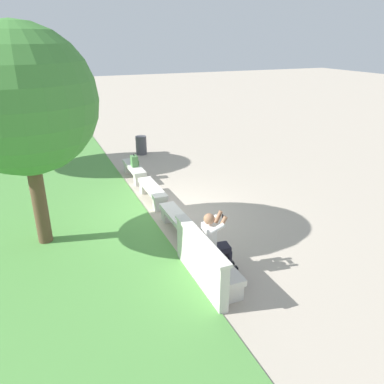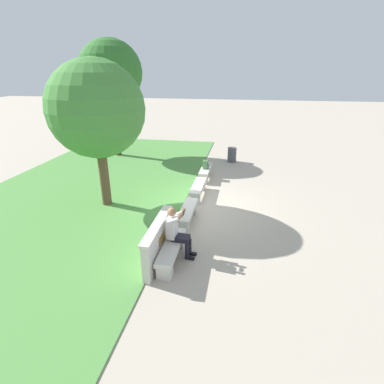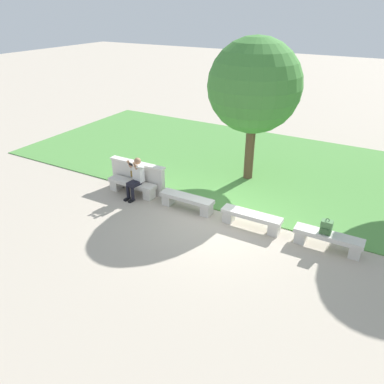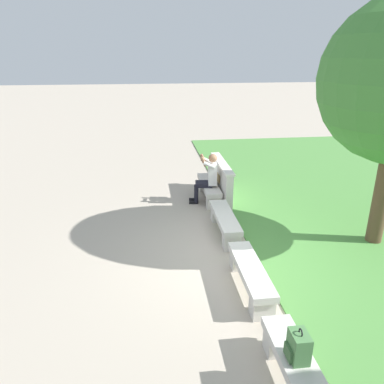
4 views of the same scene
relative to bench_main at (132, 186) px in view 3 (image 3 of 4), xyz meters
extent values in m
plane|color=#B2A593|center=(3.14, 0.00, -0.29)|extent=(80.00, 80.00, 0.00)
cube|color=#518E42|center=(3.14, 4.38, -0.28)|extent=(19.99, 8.00, 0.03)
cube|color=beige|center=(0.00, 0.00, 0.10)|extent=(1.72, 0.40, 0.12)
cube|color=beige|center=(-0.68, 0.00, -0.13)|extent=(0.28, 0.34, 0.33)
cube|color=beige|center=(0.68, 0.00, -0.13)|extent=(0.28, 0.34, 0.33)
cube|color=beige|center=(2.09, 0.00, 0.10)|extent=(1.72, 0.40, 0.12)
cube|color=beige|center=(1.41, 0.00, -0.13)|extent=(0.28, 0.34, 0.33)
cube|color=beige|center=(2.77, 0.00, -0.13)|extent=(0.28, 0.34, 0.33)
cube|color=beige|center=(4.18, 0.00, 0.10)|extent=(1.72, 0.40, 0.12)
cube|color=beige|center=(3.50, 0.00, -0.13)|extent=(0.28, 0.34, 0.33)
cube|color=beige|center=(4.86, 0.00, -0.13)|extent=(0.28, 0.34, 0.33)
cube|color=beige|center=(6.27, 0.00, 0.10)|extent=(1.72, 0.40, 0.12)
cube|color=beige|center=(5.59, 0.00, -0.13)|extent=(0.28, 0.34, 0.33)
cube|color=beige|center=(6.95, 0.00, -0.13)|extent=(0.28, 0.34, 0.33)
cube|color=beige|center=(0.00, 0.34, 0.18)|extent=(2.03, 0.18, 0.95)
cube|color=silver|center=(0.00, 0.34, 0.69)|extent=(2.09, 0.24, 0.06)
cube|color=brown|center=(0.00, 0.24, 0.30)|extent=(0.44, 0.02, 0.22)
cube|color=black|center=(0.11, -0.44, -0.26)|extent=(0.13, 0.25, 0.06)
cylinder|color=black|center=(0.12, -0.37, -0.05)|extent=(0.11, 0.11, 0.42)
cube|color=black|center=(0.31, -0.46, -0.26)|extent=(0.13, 0.25, 0.06)
cylinder|color=black|center=(0.32, -0.39, -0.05)|extent=(0.11, 0.11, 0.42)
cube|color=black|center=(0.24, -0.19, 0.22)|extent=(0.34, 0.45, 0.12)
cube|color=silver|center=(0.26, 0.04, 0.50)|extent=(0.36, 0.26, 0.56)
sphere|color=#9E7051|center=(0.26, 0.04, 0.92)|extent=(0.22, 0.22, 0.22)
cylinder|color=silver|center=(0.06, -0.04, 0.79)|extent=(0.12, 0.32, 0.21)
cylinder|color=#9E7051|center=(0.11, -0.19, 0.87)|extent=(0.12, 0.20, 0.27)
cylinder|color=silver|center=(0.44, -0.08, 0.79)|extent=(0.12, 0.32, 0.21)
cylinder|color=#9E7051|center=(0.36, -0.21, 0.87)|extent=(0.08, 0.18, 0.27)
cube|color=black|center=(0.23, -0.26, 0.91)|extent=(0.15, 0.03, 0.08)
cube|color=#4C7F47|center=(6.18, 0.00, 0.34)|extent=(0.28, 0.20, 0.36)
cube|color=#395F35|center=(6.18, -0.11, 0.27)|extent=(0.20, 0.06, 0.16)
torus|color=black|center=(6.18, 0.00, 0.54)|extent=(0.10, 0.02, 0.10)
cylinder|color=brown|center=(2.86, 3.05, 0.89)|extent=(0.32, 0.32, 2.36)
sphere|color=#428438|center=(2.86, 3.05, 2.99)|extent=(3.07, 3.07, 3.07)
camera|label=1|loc=(-5.59, 2.89, 4.19)|focal=35.00mm
camera|label=2|loc=(-6.13, -1.61, 4.16)|focal=28.00mm
camera|label=3|loc=(7.18, -8.64, 5.41)|focal=35.00mm
camera|label=4|loc=(9.36, -1.63, 3.52)|focal=35.00mm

